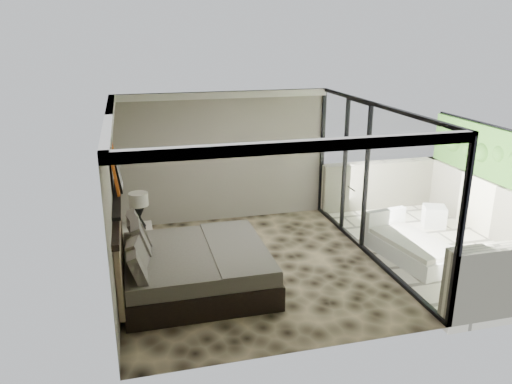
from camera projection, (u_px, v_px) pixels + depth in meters
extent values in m
plane|color=black|center=(252.00, 268.00, 8.80)|extent=(5.00, 5.00, 0.00)
cube|color=silver|center=(251.00, 110.00, 7.94)|extent=(4.50, 5.00, 0.02)
cube|color=gray|center=(224.00, 157.00, 10.66)|extent=(4.50, 0.02, 2.80)
cube|color=gray|center=(114.00, 203.00, 7.84)|extent=(0.02, 5.00, 2.80)
cube|color=white|center=(374.00, 183.00, 8.90)|extent=(0.08, 5.00, 2.80)
cube|color=silver|center=(438.00, 249.00, 9.71)|extent=(3.00, 5.00, 0.12)
cube|color=beige|center=(502.00, 213.00, 9.84)|extent=(0.30, 5.00, 1.10)
cube|color=black|center=(117.00, 195.00, 7.91)|extent=(0.12, 2.20, 0.05)
cube|color=black|center=(197.00, 275.00, 8.11)|extent=(2.30, 2.19, 0.39)
cube|color=#575148|center=(197.00, 258.00, 8.01)|extent=(2.24, 2.13, 0.24)
cube|color=#525247|center=(237.00, 246.00, 8.13)|extent=(0.88, 2.17, 0.03)
cube|color=#91775C|center=(119.00, 251.00, 7.65)|extent=(0.08, 2.29, 1.10)
cube|color=black|center=(138.00, 239.00, 9.33)|extent=(0.62, 0.62, 0.54)
cone|color=black|center=(140.00, 221.00, 9.26)|extent=(0.20, 0.20, 0.18)
cone|color=black|center=(139.00, 212.00, 9.21)|extent=(0.20, 0.20, 0.18)
cylinder|color=beige|center=(139.00, 199.00, 9.13)|extent=(0.35, 0.35, 0.24)
cube|color=#BD5E10|center=(114.00, 162.00, 8.02)|extent=(0.13, 0.90, 0.90)
cube|color=black|center=(118.00, 172.00, 8.00)|extent=(0.11, 0.50, 0.60)
cube|color=silver|center=(434.00, 216.00, 10.61)|extent=(0.58, 0.58, 0.44)
cube|color=silver|center=(412.00, 251.00, 9.11)|extent=(1.14, 1.86, 0.31)
cube|color=beige|center=(413.00, 241.00, 9.05)|extent=(1.08, 1.75, 0.09)
cube|color=silver|center=(385.00, 219.00, 9.71)|extent=(0.88, 0.27, 0.38)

